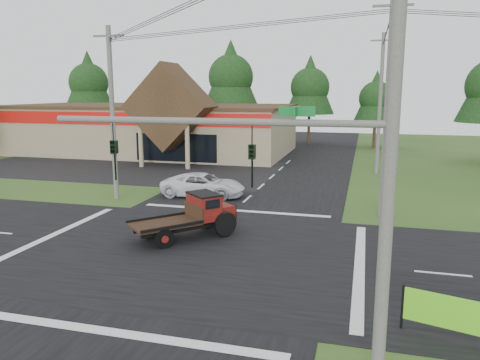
% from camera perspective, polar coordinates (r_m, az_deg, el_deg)
% --- Properties ---
extents(ground, '(120.00, 120.00, 0.00)m').
position_cam_1_polar(ground, '(20.20, -6.13, -8.59)').
color(ground, '#294C1B').
rests_on(ground, ground).
extents(road_ns, '(12.00, 120.00, 0.02)m').
position_cam_1_polar(road_ns, '(20.20, -6.13, -8.56)').
color(road_ns, black).
rests_on(road_ns, ground).
extents(road_ew, '(120.00, 12.00, 0.02)m').
position_cam_1_polar(road_ew, '(20.20, -6.13, -8.56)').
color(road_ew, black).
rests_on(road_ew, ground).
extents(parking_apron, '(28.00, 14.00, 0.02)m').
position_cam_1_polar(parking_apron, '(42.83, -14.52, 1.50)').
color(parking_apron, black).
rests_on(parking_apron, ground).
extents(cvs_building, '(30.40, 18.20, 9.19)m').
position_cam_1_polar(cvs_building, '(52.61, -10.63, 6.36)').
color(cvs_building, gray).
rests_on(cvs_building, ground).
extents(traffic_signal_mast, '(8.12, 0.24, 7.00)m').
position_cam_1_polar(traffic_signal_mast, '(10.55, 8.42, -1.69)').
color(traffic_signal_mast, '#595651').
rests_on(traffic_signal_mast, ground).
extents(utility_pole_nr, '(2.00, 0.30, 11.00)m').
position_cam_1_polar(utility_pole_nr, '(10.31, 17.96, 4.44)').
color(utility_pole_nr, '#595651').
rests_on(utility_pole_nr, ground).
extents(utility_pole_nw, '(2.00, 0.30, 10.50)m').
position_cam_1_polar(utility_pole_nw, '(29.80, -15.30, 7.93)').
color(utility_pole_nw, '#595651').
rests_on(utility_pole_nw, ground).
extents(utility_pole_ne, '(2.00, 0.30, 11.50)m').
position_cam_1_polar(utility_pole_ne, '(25.78, 17.50, 8.54)').
color(utility_pole_ne, '#595651').
rests_on(utility_pole_ne, ground).
extents(utility_pole_n, '(2.00, 0.30, 11.20)m').
position_cam_1_polar(utility_pole_n, '(39.77, 16.71, 8.99)').
color(utility_pole_n, '#595651').
rests_on(utility_pole_n, ground).
extents(tree_row_a, '(6.72, 6.72, 12.12)m').
position_cam_1_polar(tree_row_a, '(68.57, -17.98, 11.43)').
color(tree_row_a, '#332316').
rests_on(tree_row_a, ground).
extents(tree_row_b, '(5.60, 5.60, 10.10)m').
position_cam_1_polar(tree_row_b, '(65.55, -9.45, 10.68)').
color(tree_row_b, '#332316').
rests_on(tree_row_b, ground).
extents(tree_row_c, '(7.28, 7.28, 13.13)m').
position_cam_1_polar(tree_row_c, '(61.18, -1.13, 12.71)').
color(tree_row_c, '#332316').
rests_on(tree_row_c, ground).
extents(tree_row_d, '(6.16, 6.16, 11.11)m').
position_cam_1_polar(tree_row_d, '(60.15, 8.53, 11.35)').
color(tree_row_d, '#332316').
rests_on(tree_row_d, ground).
extents(tree_row_e, '(5.04, 5.04, 9.09)m').
position_cam_1_polar(tree_row_e, '(57.76, 16.28, 9.73)').
color(tree_row_e, '#332316').
rests_on(tree_row_e, ground).
extents(antique_flatbed_truck, '(4.69, 4.90, 2.05)m').
position_cam_1_polar(antique_flatbed_truck, '(21.59, -6.68, -4.47)').
color(antique_flatbed_truck, '#4F0B0C').
rests_on(antique_flatbed_truck, ground).
extents(roadside_banner, '(3.77, 1.19, 1.33)m').
position_cam_1_polar(roadside_banner, '(14.29, 26.90, -15.37)').
color(roadside_banner, '#61D01B').
rests_on(roadside_banner, ground).
extents(white_pickup, '(5.39, 2.60, 1.48)m').
position_cam_1_polar(white_pickup, '(30.13, -4.49, -0.61)').
color(white_pickup, white).
rests_on(white_pickup, ground).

